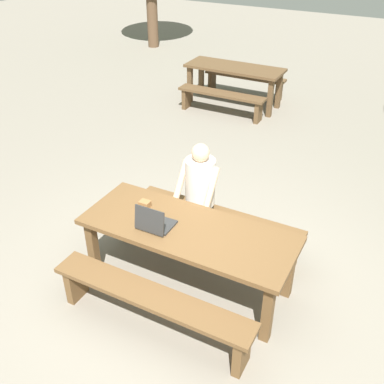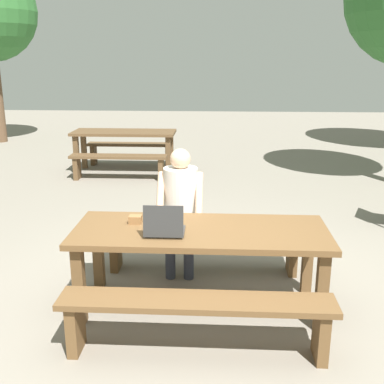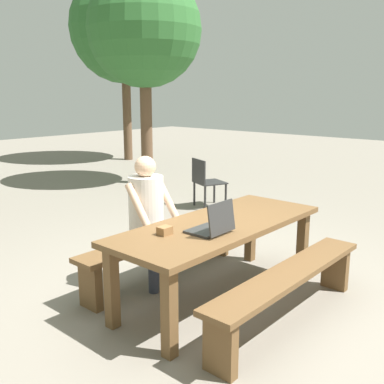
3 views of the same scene
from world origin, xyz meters
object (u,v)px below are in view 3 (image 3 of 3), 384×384
object	(u,v)px
person_seated	(149,211)
tree_left	(124,28)
small_pouch	(165,231)
plastic_chair	(206,181)
picnic_table_front	(220,232)
laptop	(213,225)
tree_right	(144,30)

from	to	relation	value
person_seated	tree_left	distance (m)	8.88
small_pouch	plastic_chair	xyz separation A→B (m)	(3.04, 2.08, -0.32)
person_seated	picnic_table_front	bearing A→B (deg)	-71.62
small_pouch	picnic_table_front	bearing A→B (deg)	-11.46
picnic_table_front	laptop	bearing A→B (deg)	-152.33
picnic_table_front	tree_right	size ratio (longest dim) A/B	0.52
picnic_table_front	person_seated	distance (m)	0.72
picnic_table_front	laptop	xyz separation A→B (m)	(-0.29, -0.15, 0.16)
laptop	person_seated	size ratio (longest dim) A/B	0.25
laptop	small_pouch	distance (m)	0.39
tree_left	tree_right	distance (m)	3.47
small_pouch	tree_left	distance (m)	9.50
laptop	tree_right	bearing A→B (deg)	-128.21
laptop	tree_right	size ratio (longest dim) A/B	0.08
tree_right	person_seated	bearing A→B (deg)	-132.87
laptop	tree_left	world-z (taller)	tree_left
picnic_table_front	laptop	world-z (taller)	laptop
person_seated	plastic_chair	world-z (taller)	person_seated
picnic_table_front	plastic_chair	size ratio (longest dim) A/B	2.69
picnic_table_front	tree_right	bearing A→B (deg)	53.73
plastic_chair	small_pouch	bearing A→B (deg)	146.63
person_seated	tree_right	size ratio (longest dim) A/B	0.30
laptop	tree_right	distance (m)	6.12
picnic_table_front	tree_left	xyz separation A→B (m)	(5.13, 7.21, 2.87)
tree_right	laptop	bearing A→B (deg)	-127.69
laptop	tree_left	xyz separation A→B (m)	(5.42, 7.36, 2.71)
tree_right	picnic_table_front	bearing A→B (deg)	-126.27
person_seated	laptop	bearing A→B (deg)	-94.35
picnic_table_front	small_pouch	size ratio (longest dim) A/B	19.74
laptop	person_seated	world-z (taller)	person_seated
plastic_chair	tree_left	distance (m)	6.44
picnic_table_front	small_pouch	xyz separation A→B (m)	(-0.57, 0.12, 0.13)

